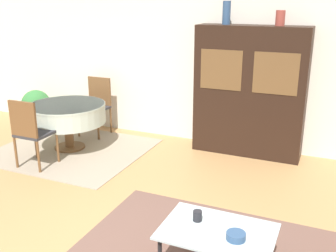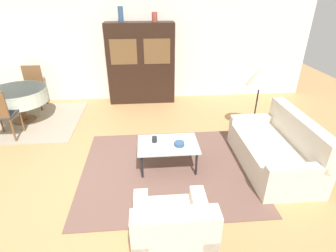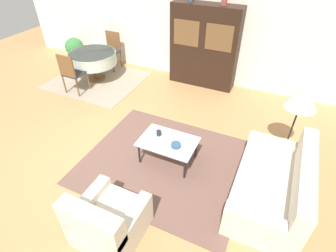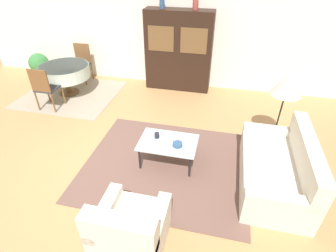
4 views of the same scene
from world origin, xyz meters
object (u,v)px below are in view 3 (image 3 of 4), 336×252
at_px(potted_plant, 75,48).
at_px(armchair, 108,222).
at_px(vase_short, 225,0).
at_px(coffee_table, 168,143).
at_px(dining_table, 93,58).
at_px(bowl, 176,145).
at_px(dining_chair_far, 112,48).
at_px(cup, 159,133).
at_px(floor_lamp, 303,98).
at_px(dining_chair_near, 71,72).
at_px(display_cabinet, 204,47).
at_px(couch, 274,187).

bearing_deg(potted_plant, armchair, -45.45).
height_order(vase_short, potted_plant, vase_short).
xyz_separation_m(coffee_table, dining_table, (-3.05, 1.98, 0.19)).
xyz_separation_m(dining_table, bowl, (3.22, -2.04, -0.12)).
distance_m(dining_chair_far, cup, 3.93).
relative_size(dining_table, vase_short, 5.70).
bearing_deg(coffee_table, bowl, -20.70).
xyz_separation_m(floor_lamp, potted_plant, (-6.17, 1.67, -0.77)).
distance_m(dining_chair_near, vase_short, 3.79).
height_order(display_cabinet, cup, display_cabinet).
height_order(couch, cup, couch).
bearing_deg(potted_plant, couch, -25.11).
height_order(display_cabinet, bowl, display_cabinet).
distance_m(couch, display_cabinet, 3.82).
bearing_deg(floor_lamp, dining_chair_far, 160.27).
distance_m(couch, floor_lamp, 1.46).
height_order(couch, dining_chair_far, dining_chair_far).
bearing_deg(cup, floor_lamp, 25.51).
relative_size(dining_table, floor_lamp, 0.87).
height_order(couch, potted_plant, couch).
distance_m(dining_chair_near, bowl, 3.45).
relative_size(couch, vase_short, 8.14).
bearing_deg(vase_short, floor_lamp, -45.30).
xyz_separation_m(dining_chair_near, vase_short, (2.99, 1.79, 1.47)).
xyz_separation_m(armchair, dining_chair_far, (-2.96, 4.40, 0.26)).
height_order(armchair, display_cabinet, display_cabinet).
bearing_deg(cup, dining_chair_near, 159.21).
xyz_separation_m(dining_chair_near, cup, (2.84, -1.08, -0.09)).
height_order(armchair, vase_short, vase_short).
bearing_deg(dining_chair_near, vase_short, 30.95).
bearing_deg(bowl, potted_plant, 148.37).
relative_size(dining_chair_far, vase_short, 4.71).
bearing_deg(coffee_table, armchair, -93.16).
height_order(dining_chair_far, cup, dining_chair_far).
bearing_deg(floor_lamp, coffee_table, -150.11).
bearing_deg(bowl, dining_chair_near, 159.25).
height_order(coffee_table, cup, cup).
bearing_deg(bowl, vase_short, 94.40).
bearing_deg(dining_table, couch, -23.77).
relative_size(display_cabinet, dining_table, 1.62).
bearing_deg(floor_lamp, couch, -93.98).
relative_size(cup, potted_plant, 0.14).
distance_m(cup, bowl, 0.41).
relative_size(armchair, dining_table, 0.71).
distance_m(armchair, dining_table, 4.66).
xyz_separation_m(dining_chair_far, floor_lamp, (4.87, -1.75, 0.59)).
bearing_deg(couch, coffee_table, 85.60).
distance_m(display_cabinet, dining_table, 2.83).
bearing_deg(dining_chair_far, vase_short, -177.04).
height_order(couch, bowl, couch).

